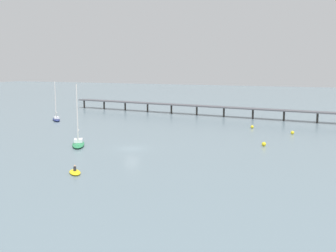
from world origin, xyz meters
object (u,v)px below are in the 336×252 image
object	(u,v)px
pier	(285,106)
mooring_buoy_outer	(292,133)
mooring_buoy_mid	(264,144)
mooring_buoy_far	(252,127)
sailboat_navy	(56,118)
dinghy_yellow	(75,172)
sailboat_green	(78,142)

from	to	relation	value
pier	mooring_buoy_outer	world-z (taller)	pier
pier	mooring_buoy_mid	size ratio (longest dim) A/B	120.41
mooring_buoy_far	mooring_buoy_mid	bearing A→B (deg)	-73.67
mooring_buoy_mid	pier	bearing A→B (deg)	90.65
sailboat_navy	dinghy_yellow	world-z (taller)	sailboat_navy
dinghy_yellow	mooring_buoy_mid	world-z (taller)	dinghy_yellow
sailboat_navy	mooring_buoy_mid	bearing A→B (deg)	-14.11
mooring_buoy_outer	mooring_buoy_mid	bearing A→B (deg)	-103.08
dinghy_yellow	mooring_buoy_outer	xyz separation A→B (m)	(22.93, 41.49, 0.13)
dinghy_yellow	mooring_buoy_outer	distance (m)	47.40
mooring_buoy_outer	pier	bearing A→B (deg)	100.72
mooring_buoy_outer	mooring_buoy_mid	distance (m)	14.68
pier	sailboat_green	size ratio (longest dim) A/B	8.31
mooring_buoy_far	mooring_buoy_mid	size ratio (longest dim) A/B	0.91
mooring_buoy_far	mooring_buoy_mid	xyz separation A→B (m)	(5.57, -19.01, 0.03)
sailboat_navy	mooring_buoy_mid	size ratio (longest dim) A/B	13.17
sailboat_green	mooring_buoy_far	bearing A→B (deg)	51.76
sailboat_green	sailboat_navy	bearing A→B (deg)	132.93
dinghy_yellow	mooring_buoy_far	size ratio (longest dim) A/B	4.75
dinghy_yellow	mooring_buoy_mid	distance (m)	33.52
sailboat_navy	mooring_buoy_mid	distance (m)	54.29
sailboat_navy	mooring_buoy_outer	size ratio (longest dim) A/B	14.32
sailboat_navy	mooring_buoy_far	distance (m)	47.43
pier	sailboat_green	bearing A→B (deg)	-122.78
sailboat_green	dinghy_yellow	size ratio (longest dim) A/B	3.34
dinghy_yellow	mooring_buoy_outer	world-z (taller)	dinghy_yellow
pier	sailboat_navy	bearing A→B (deg)	-158.45
sailboat_navy	mooring_buoy_outer	distance (m)	55.98
dinghy_yellow	mooring_buoy_mid	xyz separation A→B (m)	(19.61, 27.19, 0.16)
sailboat_navy	dinghy_yellow	size ratio (longest dim) A/B	3.04
mooring_buoy_far	sailboat_green	bearing A→B (deg)	-128.24
sailboat_navy	sailboat_green	world-z (taller)	sailboat_green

